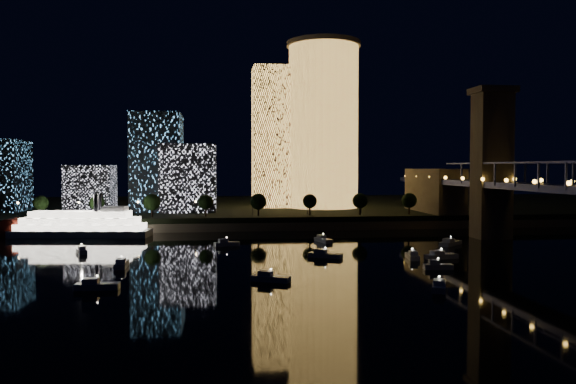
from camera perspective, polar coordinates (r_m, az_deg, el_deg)
ground at (r=131.27m, az=4.06°, el=-7.86°), size 520.00×520.00×0.00m
far_bank at (r=288.57m, az=-2.03°, el=-1.68°), size 420.00×160.00×5.00m
seawall at (r=211.35m, az=-0.20°, el=-3.49°), size 420.00×6.00×3.00m
tower_cylindrical at (r=261.74m, az=3.62°, el=6.80°), size 34.00×34.00×76.10m
tower_rectangular at (r=265.30m, az=-1.39°, el=5.54°), size 20.51×20.51×65.24m
midrise_blocks at (r=251.99m, az=-17.24°, el=1.95°), size 103.01×32.88×41.73m
riverboat at (r=204.68m, az=-20.86°, el=-3.19°), size 50.71×16.49×15.01m
motorboats at (r=143.52m, az=2.80°, el=-6.63°), size 114.20×79.03×2.78m
esplanade_trees at (r=215.15m, az=-7.63°, el=-1.01°), size 165.83×6.33×8.67m
street_lamps at (r=221.40m, az=-9.35°, el=-1.30°), size 132.70×0.70×5.65m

